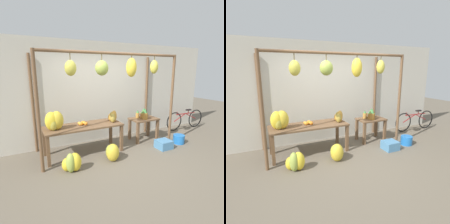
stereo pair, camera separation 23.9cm
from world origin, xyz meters
The scene contains 14 objects.
ground_plane centered at (0.00, 0.00, 0.00)m, with size 20.00×20.00×0.00m, color #665B4C.
shop_wall_back centered at (0.00, 1.63, 1.40)m, with size 8.00×0.08×2.80m.
stall_awning centered at (-0.02, 0.62, 1.81)m, with size 3.48×1.27×2.42m.
display_table_main centered at (-0.66, 0.88, 0.63)m, with size 1.89×0.71×0.73m.
display_table_side centered at (1.21, 0.98, 0.50)m, with size 0.79×0.52×0.66m.
banana_pile_on_table centered at (-1.36, 0.86, 0.92)m, with size 0.44×0.38×0.42m.
orange_pile centered at (-0.67, 0.93, 0.77)m, with size 0.22×0.22×0.09m.
pineapple_cluster centered at (1.18, 0.97, 0.78)m, with size 0.33×0.35×0.32m.
banana_pile_ground_left centered at (-1.17, 0.18, 0.19)m, with size 0.48×0.39×0.41m.
banana_pile_ground_right centered at (-0.20, 0.26, 0.18)m, with size 0.36×0.44×0.41m.
fruit_crate_white centered at (1.31, 0.20, 0.11)m, with size 0.38×0.35×0.22m.
blue_bucket centered at (1.94, 0.28, 0.12)m, with size 0.32×0.32×0.24m.
parked_bicycle centered at (3.15, 1.17, 0.34)m, with size 1.65×0.09×0.69m.
papaya_pile centered at (0.11, 0.85, 0.85)m, with size 0.23×0.35×0.30m.
Camera 2 is at (-1.82, -3.41, 2.04)m, focal length 30.00 mm.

